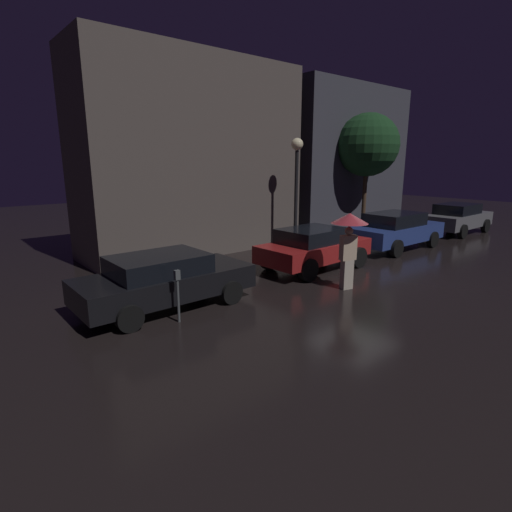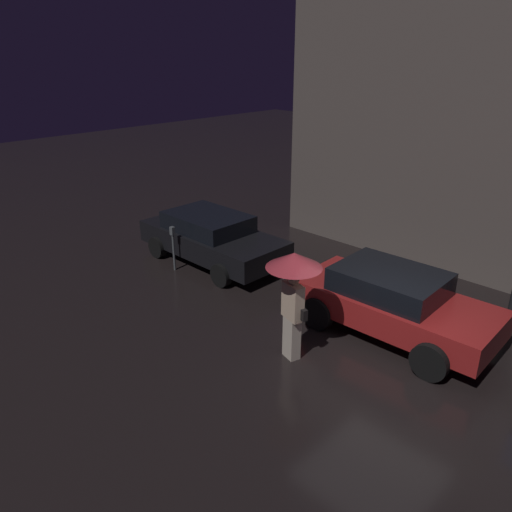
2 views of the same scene
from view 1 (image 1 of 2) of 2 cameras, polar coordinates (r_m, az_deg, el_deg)
The scene contains 11 objects.
ground_plane at distance 13.57m, azimuth 14.15°, elevation -2.40°, with size 60.00×60.00×0.00m, color black.
building_facade_left at distance 16.48m, azimuth -8.89°, elevation 13.73°, with size 9.00×3.00×7.48m.
building_facade_right at distance 22.69m, azimuth 12.03°, elevation 13.38°, with size 7.92×3.00×7.41m.
parked_car_black at distance 10.28m, azimuth -12.98°, elevation -3.25°, with size 4.39×2.04×1.36m.
parked_car_red at distance 13.69m, azimuth 8.25°, elevation 1.28°, with size 4.15×2.02×1.41m.
parked_car_blue at distance 17.70m, azimuth 19.30°, elevation 3.56°, with size 4.60×2.05×1.52m.
parked_car_grey at distance 22.86m, azimuth 26.85°, elevation 4.91°, with size 4.33×1.94×1.50m.
pedestrian_with_umbrella at distance 11.50m, azimuth 13.16°, elevation 3.50°, with size 1.04×1.04×2.20m.
parking_meter at distance 9.20m, azimuth -11.12°, elevation -4.82°, with size 0.12×0.10×1.23m.
street_lamp_near at distance 16.23m, azimuth 5.82°, elevation 12.23°, with size 0.47×0.47×4.48m.
street_tree at distance 20.70m, azimuth 15.64°, elevation 15.00°, with size 3.01×3.01×5.86m.
Camera 1 is at (-10.67, -7.57, 3.61)m, focal length 28.00 mm.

